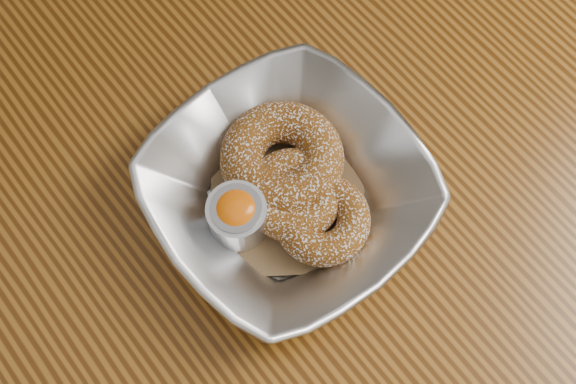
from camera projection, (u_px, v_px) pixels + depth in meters
ground_plane at (297, 293)px, 1.37m from camera, size 4.00×4.00×0.00m
table at (303, 167)px, 0.76m from camera, size 1.20×0.80×0.75m
serving_bowl at (288, 192)px, 0.61m from camera, size 0.25×0.25×0.06m
parchment at (288, 200)px, 0.63m from camera, size 0.20×0.20×0.00m
donut_back at (282, 158)px, 0.63m from camera, size 0.14×0.14×0.04m
donut_front at (322, 220)px, 0.61m from camera, size 0.10×0.10×0.03m
donut_extra at (293, 195)px, 0.62m from camera, size 0.12×0.12×0.03m
ramekin at (237, 215)px, 0.60m from camera, size 0.05×0.05×0.05m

